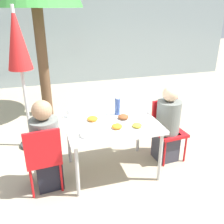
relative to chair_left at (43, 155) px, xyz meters
name	(u,v)px	position (x,y,z in m)	size (l,w,h in m)	color
ground_plane	(112,170)	(0.88, 0.15, -0.50)	(24.00, 24.00, 0.00)	tan
building_facade	(66,29)	(0.88, 4.61, 1.00)	(10.00, 0.20, 3.00)	#89999E
dining_table	(112,127)	(0.88, 0.15, 0.16)	(1.16, 0.85, 0.72)	white
chair_left	(43,155)	(0.00, 0.00, 0.00)	(0.43, 0.43, 0.86)	red
person_left	(46,148)	(0.04, 0.08, 0.04)	(0.33, 0.33, 1.14)	black
chair_right	(167,125)	(1.75, 0.30, 0.00)	(0.43, 0.43, 0.86)	red
person_right	(167,126)	(1.71, 0.21, 0.03)	(0.33, 0.33, 1.11)	#383842
closed_umbrella	(18,47)	(-0.18, 1.15, 1.07)	(0.36, 0.36, 2.11)	#333333
plate_0	(92,120)	(0.65, 0.26, 0.25)	(0.25, 0.25, 0.07)	white
plate_1	(137,126)	(1.13, -0.08, 0.25)	(0.22, 0.22, 0.06)	white
plate_2	(117,127)	(0.88, -0.04, 0.25)	(0.24, 0.24, 0.07)	white
plate_3	(123,118)	(1.04, 0.20, 0.25)	(0.26, 0.26, 0.07)	white
bottle	(117,106)	(1.02, 0.39, 0.34)	(0.07, 0.07, 0.25)	#334C8E
drinking_cup	(69,113)	(0.38, 0.48, 0.28)	(0.07, 0.07, 0.10)	white
salad_bowl	(88,133)	(0.52, -0.09, 0.25)	(0.20, 0.20, 0.05)	white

